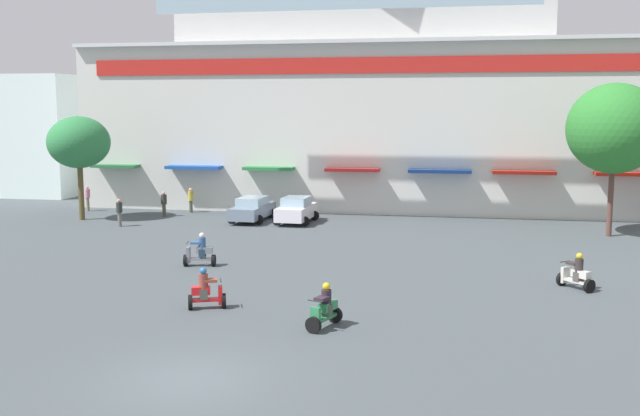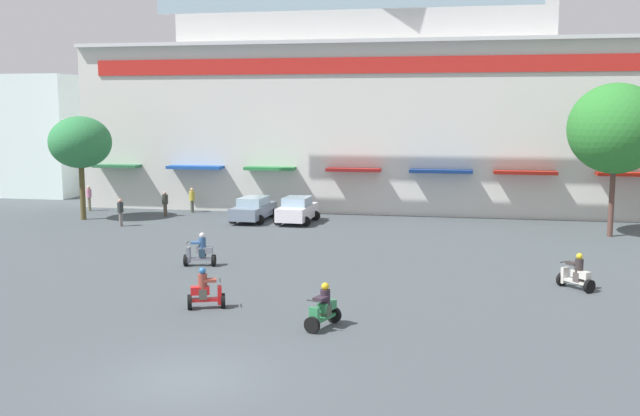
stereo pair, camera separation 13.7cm
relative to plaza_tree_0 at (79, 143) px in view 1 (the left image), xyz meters
name	(u,v)px [view 1 (the left image)]	position (x,y,z in m)	size (l,w,h in m)	color
ground_plane	(297,270)	(16.41, -11.63, -4.84)	(128.00, 128.00, 0.00)	#434B4F
colonial_building	(366,77)	(16.41, 12.02, 4.37)	(38.62, 18.26, 21.01)	silver
flank_building_left	(26,134)	(-12.77, 14.37, -0.06)	(12.36, 11.01, 9.56)	white
plaza_tree_0	(79,143)	(0.00, 0.00, 0.00)	(3.76, 4.07, 6.47)	brown
plaza_tree_1	(614,129)	(31.37, -0.18, 1.02)	(5.02, 5.44, 8.30)	brown
parked_car_0	(252,209)	(10.68, 1.48, -4.08)	(2.44, 4.56, 1.49)	slate
parked_car_1	(296,210)	(13.53, 1.19, -4.04)	(2.43, 3.94, 1.60)	white
scooter_rider_0	(200,252)	(12.02, -11.62, -4.21)	(1.45, 0.74, 1.51)	black
scooter_rider_1	(325,309)	(19.07, -19.58, -4.24)	(1.00, 1.57, 1.45)	black
scooter_rider_4	(576,274)	(27.73, -12.91, -4.25)	(1.35, 1.46, 1.45)	black
scooter_rider_5	(206,292)	(14.63, -18.17, -4.24)	(1.39, 0.94, 1.47)	black
pedestrian_0	(88,197)	(-1.59, 3.70, -3.86)	(0.37, 0.37, 1.71)	gray
pedestrian_1	(119,211)	(3.54, -2.06, -3.90)	(0.40, 0.40, 1.64)	slate
pedestrian_2	(164,202)	(4.54, 2.24, -3.92)	(0.48, 0.48, 1.63)	#4C4637
pedestrian_3	(191,199)	(5.58, 4.33, -3.90)	(0.47, 0.47, 1.66)	#4A5042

